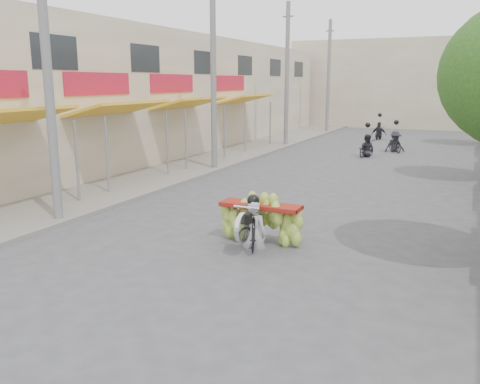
# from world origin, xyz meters

# --- Properties ---
(ground) EXTENTS (120.00, 120.00, 0.00)m
(ground) POSITION_xyz_m (0.00, 0.00, 0.00)
(ground) COLOR #4E4E53
(ground) RESTS_ON ground
(sidewalk_left) EXTENTS (4.00, 60.00, 0.12)m
(sidewalk_left) POSITION_xyz_m (-7.00, 15.00, 0.06)
(sidewalk_left) COLOR gray
(sidewalk_left) RESTS_ON ground
(shophouse_row_left) EXTENTS (9.77, 40.00, 6.00)m
(shophouse_row_left) POSITION_xyz_m (-11.98, 13.98, 3.00)
(shophouse_row_left) COLOR beige
(shophouse_row_left) RESTS_ON ground
(far_building) EXTENTS (20.00, 6.00, 7.00)m
(far_building) POSITION_xyz_m (0.00, 38.00, 3.50)
(far_building) COLOR beige
(far_building) RESTS_ON ground
(utility_pole_near) EXTENTS (0.60, 0.24, 8.00)m
(utility_pole_near) POSITION_xyz_m (-5.40, 3.00, 4.03)
(utility_pole_near) COLOR slate
(utility_pole_near) RESTS_ON ground
(utility_pole_mid) EXTENTS (0.60, 0.24, 8.00)m
(utility_pole_mid) POSITION_xyz_m (-5.40, 12.00, 4.03)
(utility_pole_mid) COLOR slate
(utility_pole_mid) RESTS_ON ground
(utility_pole_far) EXTENTS (0.60, 0.24, 8.00)m
(utility_pole_far) POSITION_xyz_m (-5.40, 21.00, 4.03)
(utility_pole_far) COLOR slate
(utility_pole_far) RESTS_ON ground
(utility_pole_back) EXTENTS (0.60, 0.24, 8.00)m
(utility_pole_back) POSITION_xyz_m (-5.40, 30.00, 4.03)
(utility_pole_back) COLOR slate
(utility_pole_back) RESTS_ON ground
(banana_motorbike) EXTENTS (2.20, 1.78, 2.06)m
(banana_motorbike) POSITION_xyz_m (0.15, 3.42, 0.69)
(banana_motorbike) COLOR black
(banana_motorbike) RESTS_ON ground
(bg_motorbike_a) EXTENTS (0.88, 1.54, 1.95)m
(bg_motorbike_a) POSITION_xyz_m (-0.30, 18.64, 0.77)
(bg_motorbike_a) COLOR black
(bg_motorbike_a) RESTS_ON ground
(bg_motorbike_b) EXTENTS (1.22, 1.66, 1.95)m
(bg_motorbike_b) POSITION_xyz_m (0.74, 21.01, 0.85)
(bg_motorbike_b) COLOR black
(bg_motorbike_b) RESTS_ON ground
(bg_motorbike_c) EXTENTS (0.99, 1.43, 1.95)m
(bg_motorbike_c) POSITION_xyz_m (-1.08, 26.83, 0.84)
(bg_motorbike_c) COLOR black
(bg_motorbike_c) RESTS_ON ground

